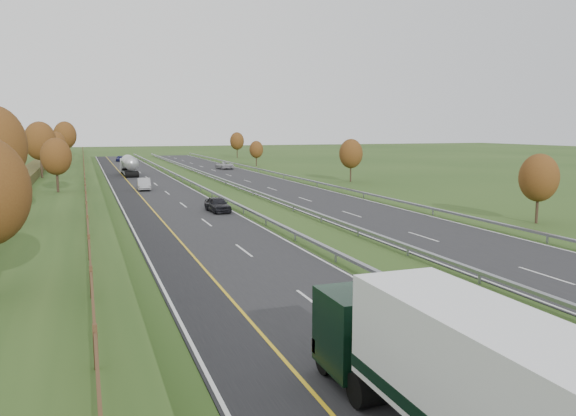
% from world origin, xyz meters
% --- Properties ---
extents(ground, '(400.00, 400.00, 0.00)m').
position_xyz_m(ground, '(8.00, 55.00, 0.00)').
color(ground, '#294418').
rests_on(ground, ground).
extents(near_carriageway, '(10.50, 200.00, 0.04)m').
position_xyz_m(near_carriageway, '(0.00, 60.00, 0.02)').
color(near_carriageway, black).
rests_on(near_carriageway, ground).
extents(far_carriageway, '(10.50, 200.00, 0.04)m').
position_xyz_m(far_carriageway, '(16.50, 60.00, 0.02)').
color(far_carriageway, black).
rests_on(far_carriageway, ground).
extents(hard_shoulder, '(3.00, 200.00, 0.04)m').
position_xyz_m(hard_shoulder, '(-3.75, 60.00, 0.02)').
color(hard_shoulder, black).
rests_on(hard_shoulder, ground).
extents(lane_markings, '(26.75, 200.00, 0.01)m').
position_xyz_m(lane_markings, '(6.40, 59.88, 0.05)').
color(lane_markings, silver).
rests_on(lane_markings, near_carriageway).
extents(embankment_left, '(12.00, 200.00, 2.00)m').
position_xyz_m(embankment_left, '(-13.00, 60.00, 1.00)').
color(embankment_left, '#294418').
rests_on(embankment_left, ground).
extents(hedge_left, '(2.20, 180.00, 1.10)m').
position_xyz_m(hedge_left, '(-15.00, 60.00, 2.55)').
color(hedge_left, '#333716').
rests_on(hedge_left, embankment_left).
extents(fence_left, '(0.12, 189.06, 1.20)m').
position_xyz_m(fence_left, '(-8.50, 59.59, 2.73)').
color(fence_left, '#422B19').
rests_on(fence_left, embankment_left).
extents(median_barrier_near, '(0.32, 200.00, 0.71)m').
position_xyz_m(median_barrier_near, '(5.70, 60.00, 0.61)').
color(median_barrier_near, gray).
rests_on(median_barrier_near, ground).
extents(median_barrier_far, '(0.32, 200.00, 0.71)m').
position_xyz_m(median_barrier_far, '(10.80, 60.00, 0.61)').
color(median_barrier_far, gray).
rests_on(median_barrier_far, ground).
extents(outer_barrier_far, '(0.32, 200.00, 0.71)m').
position_xyz_m(outer_barrier_far, '(22.30, 60.00, 0.62)').
color(outer_barrier_far, gray).
rests_on(outer_barrier_far, ground).
extents(trees_left, '(6.64, 164.30, 7.66)m').
position_xyz_m(trees_left, '(-12.64, 56.63, 6.37)').
color(trees_left, '#2D2116').
rests_on(trees_left, embankment_left).
extents(trees_far, '(8.45, 118.60, 7.12)m').
position_xyz_m(trees_far, '(29.80, 89.21, 4.25)').
color(trees_far, '#2D2116').
rests_on(trees_far, ground).
extents(road_tanker, '(2.40, 11.22, 3.46)m').
position_xyz_m(road_tanker, '(-1.05, 88.80, 1.86)').
color(road_tanker, silver).
rests_on(road_tanker, near_carriageway).
extents(car_dark_near, '(2.10, 4.46, 1.47)m').
position_xyz_m(car_dark_near, '(3.59, 40.83, 0.78)').
color(car_dark_near, black).
rests_on(car_dark_near, near_carriageway).
extents(car_silver_mid, '(1.93, 4.79, 1.55)m').
position_xyz_m(car_silver_mid, '(-1.13, 63.61, 0.81)').
color(car_silver_mid, '#9A9A9E').
rests_on(car_silver_mid, near_carriageway).
extents(car_small_far, '(2.29, 4.61, 1.29)m').
position_xyz_m(car_small_far, '(0.06, 133.24, 0.68)').
color(car_small_far, '#151643').
rests_on(car_small_far, near_carriageway).
extents(car_oncoming, '(3.03, 5.51, 1.46)m').
position_xyz_m(car_oncoming, '(18.09, 97.97, 0.77)').
color(car_oncoming, '#B6B5BA').
rests_on(car_oncoming, far_carriageway).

